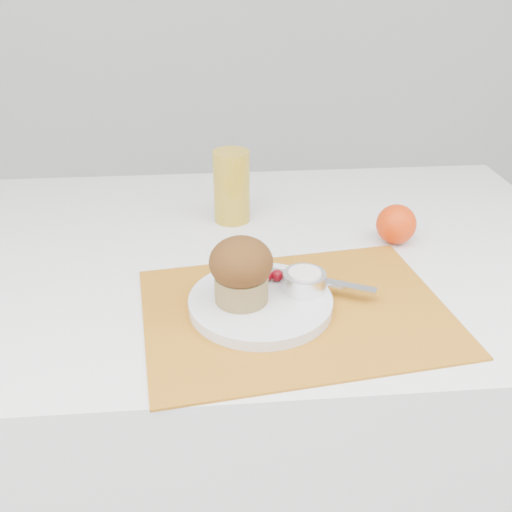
{
  "coord_description": "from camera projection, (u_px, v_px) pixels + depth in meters",
  "views": [
    {
      "loc": [
        -0.1,
        -0.87,
        1.24
      ],
      "look_at": [
        -0.03,
        -0.07,
        0.8
      ],
      "focal_mm": 40.0,
      "sensor_mm": 36.0,
      "label": 1
    }
  ],
  "objects": [
    {
      "name": "table",
      "position": [
        265.0,
        401.0,
        1.23
      ],
      "size": [
        1.2,
        0.8,
        0.75
      ],
      "primitive_type": "cube",
      "color": "white",
      "rests_on": "ground"
    },
    {
      "name": "ramekin",
      "position": [
        304.0,
        282.0,
        0.88
      ],
      "size": [
        0.09,
        0.09,
        0.03
      ],
      "primitive_type": "cylinder",
      "rotation": [
        0.0,
        0.0,
        -0.38
      ],
      "color": "white",
      "rests_on": "plate"
    },
    {
      "name": "butter_knife",
      "position": [
        312.0,
        279.0,
        0.91
      ],
      "size": [
        0.19,
        0.11,
        0.01
      ],
      "primitive_type": "cube",
      "rotation": [
        0.0,
        0.0,
        -0.46
      ],
      "color": "silver",
      "rests_on": "plate"
    },
    {
      "name": "raspberry_near",
      "position": [
        267.0,
        276.0,
        0.9
      ],
      "size": [
        0.02,
        0.02,
        0.02
      ],
      "primitive_type": "ellipsoid",
      "color": "#53020A",
      "rests_on": "plate"
    },
    {
      "name": "cream",
      "position": [
        305.0,
        274.0,
        0.87
      ],
      "size": [
        0.06,
        0.06,
        0.01
      ],
      "primitive_type": "cylinder",
      "rotation": [
        0.0,
        0.0,
        0.15
      ],
      "color": "white",
      "rests_on": "ramekin"
    },
    {
      "name": "muffin",
      "position": [
        241.0,
        270.0,
        0.84
      ],
      "size": [
        0.09,
        0.09,
        0.1
      ],
      "color": "olive",
      "rests_on": "plate"
    },
    {
      "name": "plate",
      "position": [
        260.0,
        302.0,
        0.87
      ],
      "size": [
        0.28,
        0.28,
        0.02
      ],
      "primitive_type": "cylinder",
      "rotation": [
        0.0,
        0.0,
        0.35
      ],
      "color": "silver",
      "rests_on": "placemat"
    },
    {
      "name": "juice_glass",
      "position": [
        232.0,
        187.0,
        1.12
      ],
      "size": [
        0.08,
        0.08,
        0.14
      ],
      "primitive_type": "cylinder",
      "rotation": [
        0.0,
        0.0,
        -0.04
      ],
      "color": "gold",
      "rests_on": "table"
    },
    {
      "name": "orange",
      "position": [
        396.0,
        224.0,
        1.05
      ],
      "size": [
        0.07,
        0.07,
        0.07
      ],
      "primitive_type": "sphere",
      "color": "#ED3D08",
      "rests_on": "table"
    },
    {
      "name": "raspberry_far",
      "position": [
        277.0,
        275.0,
        0.9
      ],
      "size": [
        0.02,
        0.02,
        0.02
      ],
      "primitive_type": "ellipsoid",
      "color": "#500209",
      "rests_on": "plate"
    },
    {
      "name": "placemat",
      "position": [
        296.0,
        311.0,
        0.87
      ],
      "size": [
        0.5,
        0.39,
        0.0
      ],
      "primitive_type": "cube",
      "rotation": [
        0.0,
        0.0,
        0.13
      ],
      "color": "#B76E19",
      "rests_on": "table"
    }
  ]
}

